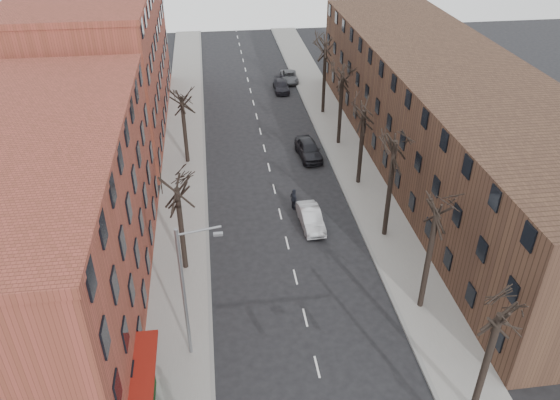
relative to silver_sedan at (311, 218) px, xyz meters
name	(u,v)px	position (x,y,z in m)	size (l,w,h in m)	color
sidewalk_left	(184,157)	(-10.17, 12.99, -0.65)	(4.00, 90.00, 0.15)	gray
sidewalk_right	(344,147)	(5.83, 12.99, -0.65)	(4.00, 90.00, 0.15)	gray
building_left_near	(33,234)	(-18.17, -7.01, 5.27)	(12.00, 26.00, 12.00)	brown
building_left_far	(100,62)	(-18.17, 21.99, 6.27)	(12.00, 28.00, 14.00)	brown
building_right	(448,118)	(13.83, 7.99, 4.27)	(12.00, 50.00, 10.00)	#482F21
tree_right_b	(420,306)	(5.43, -10.01, -0.73)	(5.20, 5.20, 10.80)	black
tree_right_c	(384,235)	(5.43, -2.01, -0.73)	(5.20, 5.20, 11.60)	black
tree_right_d	(358,183)	(5.43, 5.99, -0.73)	(5.20, 5.20, 10.00)	black
tree_right_e	(338,144)	(5.43, 13.99, -0.73)	(5.20, 5.20, 10.80)	black
tree_right_f	(323,113)	(5.43, 21.99, -0.73)	(5.20, 5.20, 11.60)	black
tree_left_a	(186,268)	(-9.77, -4.01, -0.73)	(5.20, 5.20, 9.50)	black
tree_left_b	(188,162)	(-9.77, 11.99, -0.73)	(5.20, 5.20, 9.50)	black
streetlight	(186,289)	(-9.20, -12.01, 4.28)	(2.45, 0.22, 9.03)	slate
silver_sedan	(311,218)	(0.00, 0.00, 0.00)	(1.54, 4.42, 1.46)	#B1B4B8
parked_car_near	(309,149)	(1.90, 11.59, 0.11)	(1.99, 4.94, 1.68)	black
parked_car_mid	(281,86)	(1.63, 29.41, -0.09)	(1.78, 4.37, 1.27)	black
parked_car_far	(289,77)	(3.13, 32.64, -0.10)	(2.08, 4.51, 1.25)	#53555A
pedestrian_crossing	(294,199)	(-0.95, 2.57, 0.22)	(1.12, 0.46, 1.91)	black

